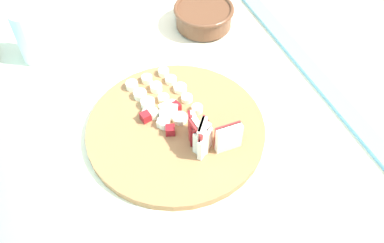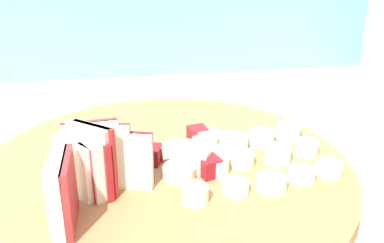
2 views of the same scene
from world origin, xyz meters
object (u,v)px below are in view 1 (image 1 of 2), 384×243
apple_wedge_fan (205,136)px  small_jar (32,35)px  apple_dice_pile (164,115)px  ceramic_bowl (204,15)px  cutting_board (176,129)px  banana_slice_rows (162,97)px

apple_wedge_fan → small_jar: bearing=32.2°
apple_dice_pile → ceramic_bowl: (0.26, -0.19, 0.01)m
cutting_board → small_jar: (0.33, 0.21, 0.05)m
cutting_board → apple_dice_pile: apple_dice_pile is taller
cutting_board → apple_wedge_fan: bearing=-151.1°
cutting_board → apple_wedge_fan: size_ratio=3.94×
ceramic_bowl → apple_wedge_fan: bearing=156.9°
ceramic_bowl → small_jar: size_ratio=1.16×
banana_slice_rows → apple_dice_pile: bearing=166.1°
cutting_board → apple_dice_pile: 0.04m
apple_wedge_fan → ceramic_bowl: bearing=-23.1°
ceramic_bowl → cutting_board: bearing=147.4°
banana_slice_rows → small_jar: 0.33m
apple_dice_pile → apple_wedge_fan: bearing=-153.1°
cutting_board → ceramic_bowl: size_ratio=2.38×
cutting_board → banana_slice_rows: (0.08, 0.00, 0.01)m
cutting_board → ceramic_bowl: (0.29, -0.18, 0.02)m
cutting_board → ceramic_bowl: bearing=-32.6°
apple_wedge_fan → cutting_board: bearing=28.9°
small_jar → apple_wedge_fan: bearing=-147.8°
small_jar → ceramic_bowl: bearing=-95.8°
apple_wedge_fan → ceramic_bowl: apple_wedge_fan is taller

